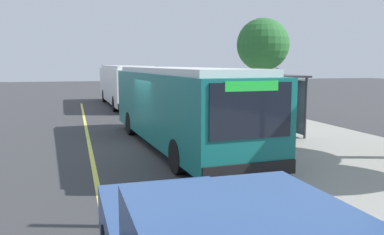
{
  "coord_description": "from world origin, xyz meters",
  "views": [
    {
      "loc": [
        14.56,
        -2.67,
        3.09
      ],
      "look_at": [
        0.99,
        1.29,
        1.2
      ],
      "focal_mm": 37.7,
      "sensor_mm": 36.0,
      "label": 1
    }
  ],
  "objects_px": {
    "route_sign_post": "(276,98)",
    "pedestrian_commuter": "(252,110)",
    "transit_bus_second": "(125,84)",
    "transit_bus_main": "(179,104)",
    "waiting_bench": "(273,122)"
  },
  "relations": [
    {
      "from": "route_sign_post",
      "to": "pedestrian_commuter",
      "type": "height_order",
      "value": "route_sign_post"
    },
    {
      "from": "transit_bus_second",
      "to": "pedestrian_commuter",
      "type": "relative_size",
      "value": 6.76
    },
    {
      "from": "transit_bus_second",
      "to": "route_sign_post",
      "type": "relative_size",
      "value": 4.08
    },
    {
      "from": "transit_bus_main",
      "to": "waiting_bench",
      "type": "distance_m",
      "value": 4.59
    },
    {
      "from": "transit_bus_main",
      "to": "waiting_bench",
      "type": "bearing_deg",
      "value": 102.81
    },
    {
      "from": "transit_bus_main",
      "to": "pedestrian_commuter",
      "type": "distance_m",
      "value": 3.84
    },
    {
      "from": "transit_bus_second",
      "to": "waiting_bench",
      "type": "bearing_deg",
      "value": 16.91
    },
    {
      "from": "waiting_bench",
      "to": "pedestrian_commuter",
      "type": "distance_m",
      "value": 1.03
    },
    {
      "from": "transit_bus_main",
      "to": "route_sign_post",
      "type": "xyz_separation_m",
      "value": [
        2.1,
        2.82,
        0.34
      ]
    },
    {
      "from": "waiting_bench",
      "to": "pedestrian_commuter",
      "type": "xyz_separation_m",
      "value": [
        -0.39,
        -0.82,
        0.48
      ]
    },
    {
      "from": "transit_bus_main",
      "to": "route_sign_post",
      "type": "height_order",
      "value": "same"
    },
    {
      "from": "transit_bus_second",
      "to": "waiting_bench",
      "type": "xyz_separation_m",
      "value": [
        14.75,
        4.49,
        -0.98
      ]
    },
    {
      "from": "transit_bus_second",
      "to": "pedestrian_commuter",
      "type": "bearing_deg",
      "value": 14.3
    },
    {
      "from": "waiting_bench",
      "to": "pedestrian_commuter",
      "type": "relative_size",
      "value": 0.95
    },
    {
      "from": "transit_bus_main",
      "to": "route_sign_post",
      "type": "relative_size",
      "value": 4.04
    }
  ]
}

